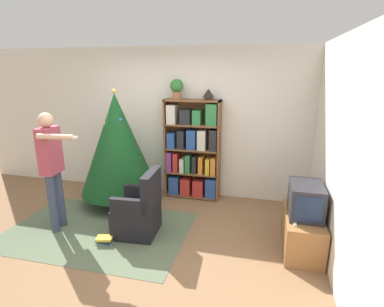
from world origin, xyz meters
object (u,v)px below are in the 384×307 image
christmas_tree (118,144)px  armchair (139,212)px  bookshelf (193,152)px  table_lamp (208,94)px  potted_plant (177,88)px  standing_person (52,162)px  television (306,200)px

christmas_tree → armchair: christmas_tree is taller
bookshelf → table_lamp: size_ratio=8.68×
bookshelf → armchair: bookshelf is taller
christmas_tree → potted_plant: (0.87, 0.54, 0.89)m
armchair → standing_person: bearing=-86.5°
television → standing_person: bearing=-175.1°
bookshelf → potted_plant: (-0.27, 0.01, 1.09)m
television → standing_person: standing_person is taller
bookshelf → television: (1.73, -1.27, -0.15)m
potted_plant → armchair: bearing=-95.7°
armchair → standing_person: 1.37m
potted_plant → television: bearing=-32.4°
television → potted_plant: (-2.01, 1.28, 1.25)m
bookshelf → christmas_tree: 1.27m
potted_plant → table_lamp: bearing=-0.0°
television → table_lamp: 2.27m
armchair → potted_plant: (0.14, 1.41, 1.60)m
standing_person → bookshelf: bearing=129.3°
bookshelf → table_lamp: (0.26, 0.01, 1.01)m
potted_plant → table_lamp: (0.54, -0.00, -0.09)m
potted_plant → table_lamp: 0.54m
armchair → standing_person: size_ratio=0.55×
standing_person → potted_plant: bearing=134.8°
bookshelf → television: bearing=-36.1°
television → christmas_tree: (-2.87, 0.74, 0.36)m
bookshelf → standing_person: bookshelf is taller
television → standing_person: 3.35m
bookshelf → table_lamp: table_lamp is taller
bookshelf → standing_person: bearing=-135.8°
bookshelf → potted_plant: potted_plant is taller
television → armchair: bearing=-176.4°
television → potted_plant: size_ratio=1.67×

